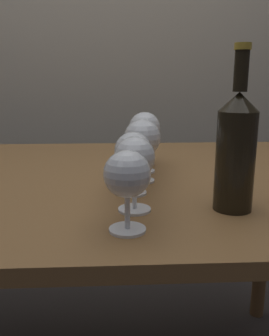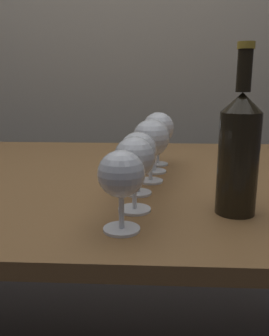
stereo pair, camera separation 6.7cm
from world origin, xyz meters
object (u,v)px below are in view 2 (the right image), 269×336
(wine_glass_merlot, at_px, (151,139))
(wine_glass_cabernet, at_px, (155,136))
(wine_glass_chardonnay, at_px, (134,159))
(wine_bottle, at_px, (239,151))
(wine_glass_port, at_px, (121,176))
(wine_glass_rose, at_px, (138,152))
(wine_glass_pinot, at_px, (158,129))

(wine_glass_merlot, bearing_deg, wine_glass_cabernet, 84.80)
(wine_glass_cabernet, bearing_deg, wine_glass_chardonnay, -97.25)
(wine_glass_chardonnay, bearing_deg, wine_bottle, -0.20)
(wine_bottle, bearing_deg, wine_glass_chardonnay, 179.80)
(wine_glass_merlot, bearing_deg, wine_glass_port, -98.78)
(wine_glass_port, xyz_separation_m, wine_glass_rose, (0.02, 0.20, 0.00))
(wine_glass_rose, relative_size, wine_glass_cabernet, 0.97)
(wine_glass_cabernet, bearing_deg, wine_glass_pinot, 82.63)
(wine_glass_pinot, distance_m, wine_bottle, 0.41)
(wine_glass_merlot, bearing_deg, wine_bottle, -51.63)
(wine_glass_port, relative_size, wine_glass_cabernet, 0.96)
(wine_glass_port, height_order, wine_glass_merlot, wine_glass_merlot)
(wine_glass_rose, bearing_deg, wine_glass_merlot, 74.40)
(wine_glass_chardonnay, distance_m, wine_glass_merlot, 0.20)
(wine_glass_port, relative_size, wine_glass_chardonnay, 0.95)
(wine_glass_rose, bearing_deg, wine_glass_cabernet, 79.51)
(wine_glass_chardonnay, height_order, wine_bottle, wine_bottle)
(wine_glass_chardonnay, relative_size, wine_glass_cabernet, 1.01)
(wine_glass_pinot, bearing_deg, wine_glass_port, -97.81)
(wine_bottle, bearing_deg, wine_glass_port, -155.56)
(wine_glass_chardonnay, height_order, wine_glass_merlot, wine_glass_merlot)
(wine_glass_cabernet, relative_size, wine_glass_pinot, 0.92)
(wine_glass_chardonnay, xyz_separation_m, wine_glass_merlot, (0.03, 0.20, 0.00))
(wine_glass_port, relative_size, wine_glass_pinot, 0.88)
(wine_glass_rose, distance_m, wine_glass_merlot, 0.10)
(wine_glass_cabernet, distance_m, wine_bottle, 0.34)
(wine_glass_merlot, bearing_deg, wine_glass_pinot, 83.78)
(wine_glass_chardonnay, height_order, wine_glass_cabernet, wine_glass_chardonnay)
(wine_glass_chardonnay, height_order, wine_glass_pinot, wine_glass_pinot)
(wine_glass_merlot, height_order, wine_glass_pinot, wine_glass_pinot)
(wine_glass_chardonnay, relative_size, wine_glass_pinot, 0.93)
(wine_glass_port, xyz_separation_m, wine_glass_merlot, (0.05, 0.30, 0.01))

